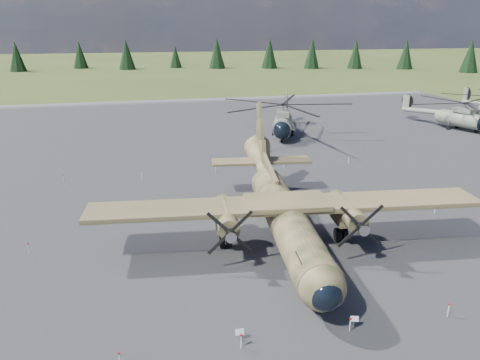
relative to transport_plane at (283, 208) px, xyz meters
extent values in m
plane|color=#505827|center=(-1.91, 2.12, -2.69)|extent=(500.00, 500.00, 0.00)
cube|color=slate|center=(-1.91, 12.12, -2.69)|extent=(120.00, 120.00, 0.04)
cylinder|color=#383F22|center=(-0.17, -1.50, -0.45)|extent=(4.69, 17.78, 2.73)
sphere|color=#383F22|center=(-1.15, -10.24, -0.45)|extent=(2.96, 2.96, 2.68)
sphere|color=black|center=(-1.21, -10.77, -0.50)|extent=(2.18, 2.18, 1.97)
cube|color=black|center=(-0.98, -8.68, 0.28)|extent=(2.12, 1.77, 0.54)
cone|color=#383F22|center=(1.12, 9.95, 0.58)|extent=(3.41, 6.97, 4.11)
cube|color=#999B9D|center=(-0.06, -0.53, -1.57)|extent=(2.50, 6.03, 0.49)
cube|color=#2B351B|center=(-0.11, -1.02, 0.67)|extent=(28.52, 6.47, 0.34)
cube|color=#383F22|center=(-0.11, -1.02, 0.89)|extent=(6.22, 4.15, 0.34)
cylinder|color=#383F22|center=(-4.51, -0.82, 0.14)|extent=(2.02, 5.21, 1.46)
cube|color=#383F22|center=(-4.43, -0.04, -0.50)|extent=(1.83, 3.46, 0.78)
cone|color=gray|center=(-4.87, -3.97, 0.14)|extent=(0.84, 0.96, 0.74)
cylinder|color=black|center=(-4.43, -0.04, -2.16)|extent=(0.97, 1.16, 1.07)
cylinder|color=#383F22|center=(4.22, -1.80, 0.14)|extent=(2.02, 5.21, 1.46)
cube|color=#383F22|center=(4.31, -1.02, -0.50)|extent=(1.83, 3.46, 0.78)
cone|color=gray|center=(3.86, -4.95, 0.14)|extent=(0.84, 0.96, 0.74)
cylinder|color=black|center=(4.31, -1.02, -2.16)|extent=(0.97, 1.16, 1.07)
cube|color=#383F22|center=(0.71, 6.26, 1.16)|extent=(1.10, 7.36, 1.64)
cube|color=#2B351B|center=(1.18, 10.43, 0.63)|extent=(9.56, 3.18, 0.21)
cylinder|color=gray|center=(-1.02, -9.07, -1.45)|extent=(0.15, 0.15, 0.88)
cylinder|color=black|center=(-1.02, -9.07, -2.16)|extent=(0.44, 0.95, 0.91)
cylinder|color=gray|center=(10.57, 32.51, -0.75)|extent=(5.06, 8.01, 2.63)
sphere|color=black|center=(9.28, 28.95, -0.80)|extent=(3.10, 3.10, 2.42)
sphere|color=gray|center=(11.87, 36.06, -0.75)|extent=(3.10, 3.10, 2.42)
cube|color=gray|center=(10.43, 32.11, 0.93)|extent=(2.83, 3.77, 0.79)
cylinder|color=gray|center=(10.43, 32.11, 1.72)|extent=(0.48, 0.48, 1.05)
cylinder|color=gray|center=(13.21, 39.76, -0.38)|extent=(3.90, 8.73, 1.50)
cube|color=gray|center=(14.56, 43.46, 0.93)|extent=(0.72, 1.46, 2.52)
cylinder|color=black|center=(14.91, 43.34, 0.93)|extent=(0.99, 2.59, 2.73)
cylinder|color=black|center=(9.49, 29.55, -2.27)|extent=(0.52, 0.77, 0.71)
cylinder|color=black|center=(9.67, 34.18, -2.27)|extent=(0.58, 0.90, 0.84)
cylinder|color=gray|center=(9.67, 34.18, -1.72)|extent=(0.19, 0.19, 1.52)
cylinder|color=black|center=(12.34, 33.21, -2.27)|extent=(0.58, 0.90, 0.84)
cylinder|color=gray|center=(12.34, 33.21, -1.72)|extent=(0.19, 0.19, 1.52)
cylinder|color=gray|center=(38.84, 30.98, -1.00)|extent=(4.50, 6.99, 2.30)
sphere|color=gray|center=(37.66, 34.07, -1.00)|extent=(2.72, 2.72, 2.11)
cube|color=gray|center=(38.97, 30.64, 0.47)|extent=(2.50, 3.30, 0.69)
cylinder|color=gray|center=(38.97, 30.64, 1.16)|extent=(0.43, 0.43, 0.92)
cylinder|color=gray|center=(36.44, 37.29, -0.68)|extent=(3.51, 7.60, 1.31)
cube|color=gray|center=(35.22, 40.50, 0.47)|extent=(0.65, 1.27, 2.20)
cylinder|color=black|center=(35.52, 40.62, 0.47)|extent=(0.90, 2.25, 2.39)
cylinder|color=black|center=(39.82, 28.41, -2.33)|extent=(0.46, 0.67, 0.62)
cylinder|color=black|center=(37.29, 31.57, -2.33)|extent=(0.52, 0.78, 0.73)
cylinder|color=gray|center=(37.29, 31.57, -1.85)|extent=(0.17, 0.17, 1.33)
cylinder|color=black|center=(39.61, 32.45, -2.33)|extent=(0.52, 0.78, 0.73)
cylinder|color=gray|center=(39.61, 32.45, -1.85)|extent=(0.17, 0.17, 1.33)
cylinder|color=gray|center=(49.75, 41.59, -0.61)|extent=(2.20, 8.11, 1.36)
cube|color=gray|center=(50.37, 45.09, 0.58)|extent=(0.44, 1.34, 2.27)
cylinder|color=black|center=(50.69, 45.04, 0.58)|extent=(0.49, 2.44, 2.46)
cube|color=gray|center=(-5.85, -10.75, -2.41)|extent=(0.08, 0.08, 0.56)
cube|color=silver|center=(-5.85, -10.80, -2.14)|extent=(0.46, 0.20, 0.32)
cube|color=gray|center=(0.47, -11.05, -2.42)|extent=(0.10, 0.10, 0.56)
cube|color=silver|center=(0.47, -11.10, -2.15)|extent=(0.48, 0.30, 0.31)
cylinder|color=silver|center=(-11.91, -11.38, -2.29)|extent=(0.07, 0.07, 0.80)
cylinder|color=red|center=(-11.91, -11.38, -1.89)|extent=(0.12, 0.12, 0.10)
cylinder|color=silver|center=(-5.91, -11.38, -2.29)|extent=(0.07, 0.07, 0.80)
cylinder|color=red|center=(-5.91, -11.38, -1.89)|extent=(0.12, 0.12, 0.10)
cylinder|color=silver|center=(0.09, -11.38, -2.29)|extent=(0.07, 0.07, 0.80)
cylinder|color=red|center=(0.09, -11.38, -1.89)|extent=(0.12, 0.12, 0.10)
cylinder|color=silver|center=(6.09, -11.38, -2.29)|extent=(0.07, 0.07, 0.80)
cylinder|color=red|center=(6.09, -11.38, -1.89)|extent=(0.12, 0.12, 0.10)
cylinder|color=silver|center=(-17.91, 18.12, -2.29)|extent=(0.07, 0.07, 0.80)
cylinder|color=red|center=(-17.91, 18.12, -1.89)|extent=(0.12, 0.12, 0.10)
cylinder|color=silver|center=(-9.91, 18.12, -2.29)|extent=(0.07, 0.07, 0.80)
cylinder|color=red|center=(-9.91, 18.12, -1.89)|extent=(0.12, 0.12, 0.10)
cylinder|color=silver|center=(-1.91, 18.12, -2.29)|extent=(0.07, 0.07, 0.80)
cylinder|color=red|center=(-1.91, 18.12, -1.89)|extent=(0.12, 0.12, 0.10)
cylinder|color=silver|center=(6.09, 18.12, -2.29)|extent=(0.07, 0.07, 0.80)
cylinder|color=red|center=(6.09, 18.12, -1.89)|extent=(0.12, 0.12, 0.10)
cylinder|color=silver|center=(14.09, 18.12, -2.29)|extent=(0.07, 0.07, 0.80)
cylinder|color=red|center=(14.09, 18.12, -1.89)|extent=(0.12, 0.12, 0.10)
cylinder|color=silver|center=(-18.41, 2.12, -2.29)|extent=(0.07, 0.07, 0.80)
cylinder|color=red|center=(-18.41, 2.12, -1.89)|extent=(0.12, 0.12, 0.10)
cylinder|color=silver|center=(14.59, 2.12, -2.29)|extent=(0.07, 0.07, 0.80)
cylinder|color=red|center=(14.59, 2.12, -1.89)|extent=(0.12, 0.12, 0.10)
cone|color=black|center=(101.39, 109.19, 2.65)|extent=(5.99, 5.99, 10.69)
cone|color=black|center=(87.59, 125.81, 2.50)|extent=(5.81, 5.81, 10.38)
cone|color=black|center=(70.66, 131.53, 2.45)|extent=(5.76, 5.76, 10.29)
cone|color=black|center=(55.33, 135.63, 2.67)|extent=(6.01, 6.01, 10.73)
cone|color=black|center=(40.31, 139.71, 2.74)|extent=(6.09, 6.09, 10.88)
cone|color=black|center=(21.44, 143.89, 2.73)|extent=(6.08, 6.08, 10.86)
cone|color=black|center=(6.81, 150.00, 1.35)|extent=(4.53, 4.53, 8.10)
cone|color=black|center=(-10.93, 146.70, 2.59)|extent=(5.92, 5.92, 10.57)
cone|color=black|center=(-27.71, 155.43, 2.14)|extent=(5.42, 5.42, 9.68)
cone|color=black|center=(-47.72, 147.63, 2.33)|extent=(5.62, 5.62, 10.04)
camera|label=1|loc=(-10.47, -30.73, 13.05)|focal=35.00mm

